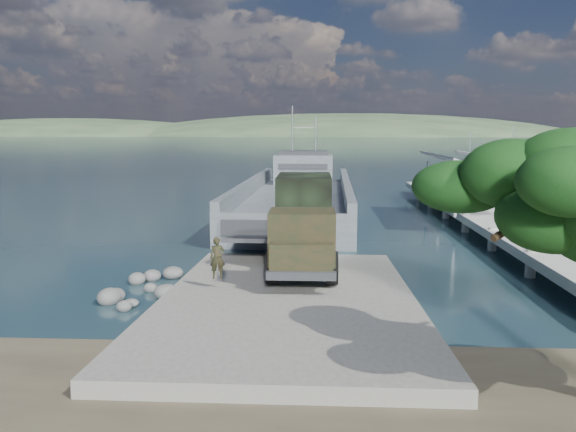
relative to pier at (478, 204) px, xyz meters
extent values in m
plane|color=#1A3740|center=(-13.00, -18.77, -1.60)|extent=(1400.00, 1400.00, 0.00)
cube|color=slate|center=(-13.00, -19.77, -1.35)|extent=(10.00, 18.00, 0.50)
cube|color=#BAB8AE|center=(0.00, -0.77, -0.60)|extent=(4.00, 44.00, 0.50)
cube|color=#4D575B|center=(-13.49, 5.12, -1.17)|extent=(9.42, 29.05, 2.40)
cube|color=#4D575B|center=(-17.53, 5.23, 0.61)|extent=(1.35, 28.83, 1.25)
cube|color=#4D575B|center=(-9.46, 5.02, 0.61)|extent=(1.35, 28.83, 1.25)
cube|color=#4D575B|center=(-13.88, -9.19, -0.64)|extent=(8.65, 0.62, 2.50)
cube|color=#4D575B|center=(-13.23, 14.73, 1.47)|extent=(5.87, 4.00, 2.88)
cube|color=#303236|center=(-13.23, 14.73, 3.11)|extent=(4.88, 3.20, 0.38)
cylinder|color=#9C9FA1|center=(-14.39, 14.76, 5.32)|extent=(0.15, 0.15, 4.80)
cylinder|color=#9C9FA1|center=(-12.08, 14.70, 4.84)|extent=(0.15, 0.15, 3.84)
cylinder|color=black|center=(-13.79, -18.30, -0.38)|extent=(0.51, 1.45, 1.44)
cylinder|color=black|center=(-11.24, -18.28, -0.38)|extent=(0.51, 1.45, 1.44)
cylinder|color=black|center=(-13.82, -14.52, -0.38)|extent=(0.51, 1.45, 1.44)
cylinder|color=black|center=(-11.26, -14.50, -0.38)|extent=(0.51, 1.45, 1.44)
cylinder|color=black|center=(-13.83, -12.30, -0.38)|extent=(0.51, 1.45, 1.44)
cylinder|color=black|center=(-11.28, -12.28, -0.38)|extent=(0.51, 1.45, 1.44)
cube|color=black|center=(-12.54, -15.18, -0.21)|extent=(2.50, 8.46, 0.28)
cube|color=black|center=(-12.52, -18.18, 0.95)|extent=(2.79, 2.24, 2.22)
cube|color=black|center=(-12.51, -19.51, 0.40)|extent=(2.56, 1.02, 1.11)
cube|color=black|center=(-12.55, -13.62, 0.18)|extent=(2.81, 5.13, 0.39)
cube|color=black|center=(-12.55, -13.40, 1.79)|extent=(2.69, 4.24, 2.78)
cube|color=#303236|center=(-12.50, -20.07, -0.27)|extent=(2.78, 0.30, 0.33)
imported|color=black|center=(-16.02, -18.98, -0.23)|extent=(0.70, 0.53, 1.74)
cube|color=#B8B8B8|center=(3.07, 14.62, -1.34)|extent=(2.88, 5.88, 0.93)
cube|color=#B8B8B8|center=(2.84, 13.62, -0.73)|extent=(1.77, 1.93, 0.62)
cylinder|color=#9C9FA1|center=(3.07, 14.62, 2.00)|extent=(0.10, 0.10, 6.17)
cube|color=#B8B8B8|center=(7.46, 15.45, -1.32)|extent=(2.77, 6.35, 1.01)
cube|color=#B8B8B8|center=(7.64, 14.35, -0.65)|extent=(1.84, 2.02, 0.67)
cylinder|color=#9C9FA1|center=(7.46, 15.45, 2.31)|extent=(0.11, 0.11, 6.70)
ellipsoid|color=#0F3A11|center=(-7.78, -25.31, 3.84)|extent=(2.72, 2.72, 1.55)
camera|label=1|loc=(-11.91, -41.60, 5.48)|focal=35.00mm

